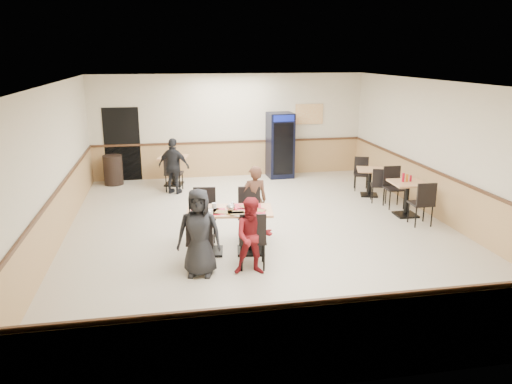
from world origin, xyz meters
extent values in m
plane|color=beige|center=(0.00, 0.00, 0.00)|extent=(10.00, 10.00, 0.00)
plane|color=silver|center=(0.00, 0.00, 3.00)|extent=(10.00, 10.00, 0.00)
plane|color=beige|center=(0.00, 5.00, 1.50)|extent=(8.00, 0.00, 8.00)
plane|color=beige|center=(0.00, -5.00, 1.50)|extent=(8.00, 0.00, 8.00)
plane|color=beige|center=(-4.00, 0.00, 1.50)|extent=(0.00, 10.00, 10.00)
plane|color=beige|center=(4.00, 0.00, 1.50)|extent=(0.00, 10.00, 10.00)
cube|color=tan|center=(0.00, 4.99, 0.50)|extent=(7.98, 0.03, 1.00)
cube|color=tan|center=(3.98, 0.00, 0.50)|extent=(0.03, 9.98, 1.00)
cube|color=#472B19|center=(0.00, 4.97, 1.03)|extent=(7.98, 0.04, 0.06)
cube|color=black|center=(-3.10, 4.98, 1.05)|extent=(1.00, 0.02, 2.10)
cube|color=orange|center=(2.40, 4.96, 1.80)|extent=(0.85, 0.02, 0.60)
cube|color=black|center=(-1.20, -0.92, 0.02)|extent=(0.56, 0.56, 0.04)
cylinder|color=black|center=(-1.20, -0.92, 0.42)|extent=(0.10, 0.10, 0.75)
cube|color=tan|center=(-1.20, -0.92, 0.80)|extent=(0.87, 0.87, 0.04)
cube|color=black|center=(-0.43, -1.02, 0.02)|extent=(0.56, 0.56, 0.04)
cylinder|color=black|center=(-0.43, -1.02, 0.42)|extent=(0.10, 0.10, 0.75)
cube|color=tan|center=(-0.43, -1.02, 0.80)|extent=(0.87, 0.87, 0.04)
imported|color=black|center=(-1.43, -1.83, 0.74)|extent=(0.81, 0.62, 1.47)
imported|color=maroon|center=(-0.56, -1.95, 0.66)|extent=(0.70, 0.58, 1.32)
imported|color=#533223|center=(-0.20, -0.11, 0.71)|extent=(0.54, 0.38, 1.42)
imported|color=black|center=(-1.70, 3.29, 0.73)|extent=(0.93, 0.71, 1.46)
cube|color=red|center=(-0.47, -0.89, 0.84)|extent=(0.54, 0.43, 0.02)
cube|color=red|center=(-0.45, -1.19, 0.84)|extent=(0.54, 0.43, 0.02)
cube|color=red|center=(-1.27, -1.04, 0.84)|extent=(0.54, 0.43, 0.02)
cube|color=red|center=(-1.16, -1.06, 0.84)|extent=(0.54, 0.43, 0.02)
cylinder|color=white|center=(-0.95, -1.15, 0.83)|extent=(0.25, 0.25, 0.01)
cube|color=#B77447|center=(-0.95, -1.15, 0.84)|extent=(0.34, 0.28, 0.02)
cylinder|color=white|center=(-0.74, -1.21, 0.83)|extent=(0.25, 0.25, 0.01)
cube|color=#B77447|center=(-0.74, -1.21, 0.84)|extent=(0.30, 0.20, 0.02)
cylinder|color=white|center=(-0.47, -0.85, 0.83)|extent=(0.25, 0.25, 0.01)
cube|color=#B77447|center=(-0.47, -0.85, 0.84)|extent=(0.34, 0.30, 0.02)
cylinder|color=white|center=(-1.32, -1.04, 0.83)|extent=(0.25, 0.25, 0.01)
cube|color=#B77447|center=(-1.32, -1.04, 0.84)|extent=(0.32, 0.24, 0.02)
cylinder|color=white|center=(-0.34, -1.15, 0.83)|extent=(0.25, 0.25, 0.01)
cube|color=#B77447|center=(-0.34, -1.15, 0.84)|extent=(0.34, 0.31, 0.02)
cylinder|color=white|center=(-0.70, -1.27, 0.83)|extent=(0.25, 0.25, 0.01)
cube|color=#B77447|center=(-0.70, -1.27, 0.84)|extent=(0.30, 0.20, 0.02)
cylinder|color=white|center=(-1.40, -0.78, 0.88)|extent=(0.09, 0.09, 0.11)
cylinder|color=white|center=(-1.18, -1.23, 0.88)|extent=(0.09, 0.09, 0.11)
cylinder|color=white|center=(-1.08, -0.88, 0.88)|extent=(0.09, 0.09, 0.11)
cylinder|color=white|center=(-1.40, -1.17, 0.88)|extent=(0.09, 0.09, 0.11)
cylinder|color=white|center=(-1.23, -1.34, 0.88)|extent=(0.09, 0.09, 0.11)
cylinder|color=#ACAFC0|center=(-0.75, -0.93, 0.89)|extent=(0.07, 0.07, 0.12)
ellipsoid|color=silver|center=(-0.80, -1.00, 0.88)|extent=(0.17, 0.17, 0.11)
cube|color=black|center=(3.39, 0.45, 0.02)|extent=(0.49, 0.49, 0.04)
cylinder|color=black|center=(3.39, 0.45, 0.40)|extent=(0.09, 0.09, 0.71)
cube|color=tan|center=(3.39, 0.45, 0.76)|extent=(0.76, 0.76, 0.04)
cube|color=black|center=(3.23, 2.16, 0.02)|extent=(0.53, 0.53, 0.04)
cylinder|color=black|center=(3.23, 2.16, 0.36)|extent=(0.08, 0.08, 0.64)
cube|color=tan|center=(3.23, 2.16, 0.69)|extent=(0.83, 0.83, 0.04)
cylinder|color=#AD0C22|center=(3.29, 0.50, 0.89)|extent=(0.06, 0.06, 0.20)
cylinder|color=orange|center=(3.38, 0.50, 0.87)|extent=(0.06, 0.06, 0.17)
cylinder|color=#AD0C22|center=(3.47, 0.50, 0.86)|extent=(0.05, 0.05, 0.14)
cube|color=black|center=(-1.70, 4.20, 0.02)|extent=(0.58, 0.58, 0.04)
cylinder|color=black|center=(-1.70, 4.20, 0.41)|extent=(0.10, 0.10, 0.73)
cube|color=tan|center=(-1.70, 4.20, 0.78)|extent=(0.91, 0.91, 0.04)
cube|color=black|center=(1.43, 4.60, 0.95)|extent=(0.75, 0.73, 1.90)
cube|color=black|center=(1.44, 4.24, 0.90)|extent=(0.58, 0.04, 1.50)
cube|color=navy|center=(1.44, 4.23, 1.78)|extent=(0.60, 0.04, 0.18)
cylinder|color=black|center=(-3.36, 4.55, 0.41)|extent=(0.53, 0.53, 0.83)
camera|label=1|loc=(-1.92, -9.52, 3.55)|focal=35.00mm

